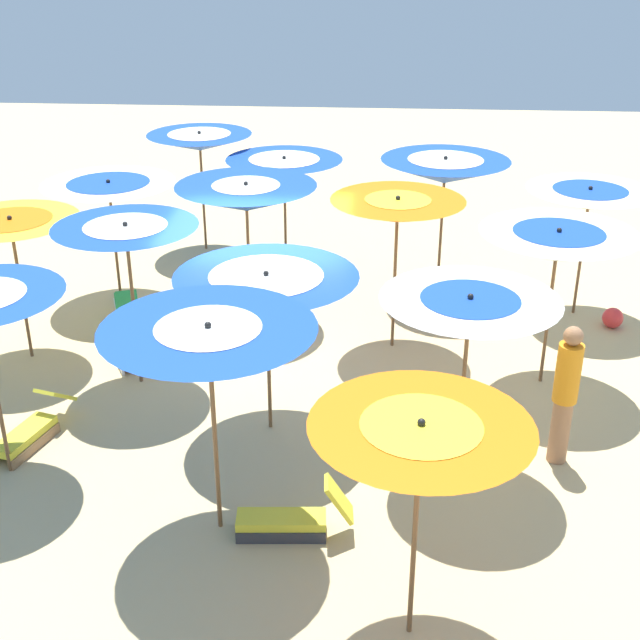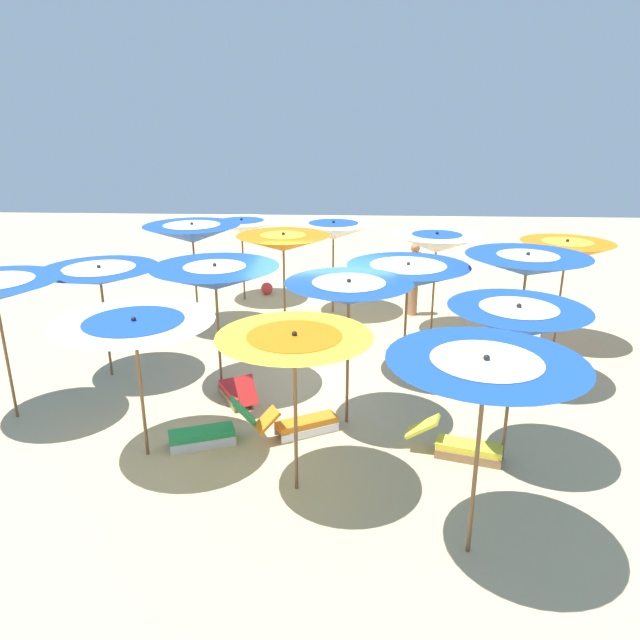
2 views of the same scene
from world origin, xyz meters
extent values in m
cube|color=#D1B57F|center=(0.00, 0.00, -0.02)|extent=(39.45, 39.45, 0.04)
cylinder|color=brown|center=(5.05, 2.06, 1.04)|extent=(0.05, 0.05, 2.08)
cone|color=orange|center=(5.05, 2.06, 2.08)|extent=(1.92, 1.92, 0.42)
cone|color=yellow|center=(5.05, 2.06, 2.18)|extent=(1.04, 1.04, 0.23)
sphere|color=black|center=(5.05, 2.06, 2.32)|extent=(0.07, 0.07, 0.07)
cylinder|color=brown|center=(2.42, 2.70, 1.05)|extent=(0.05, 0.05, 2.09)
cone|color=white|center=(2.42, 2.70, 2.09)|extent=(2.03, 2.03, 0.41)
cone|color=#1947B2|center=(2.42, 2.70, 2.19)|extent=(1.12, 1.12, 0.23)
sphere|color=black|center=(2.42, 2.70, 2.33)|extent=(0.07, 0.07, 0.07)
cylinder|color=brown|center=(0.08, 4.09, 1.04)|extent=(0.05, 0.05, 2.09)
cone|color=white|center=(0.08, 4.09, 2.09)|extent=(2.15, 2.15, 0.42)
cone|color=#1947B2|center=(0.08, 4.09, 2.18)|extent=(1.24, 1.24, 0.24)
sphere|color=black|center=(0.08, 4.09, 2.32)|extent=(0.07, 0.07, 0.07)
cylinder|color=brown|center=(-2.38, 5.05, 1.01)|extent=(0.05, 0.05, 2.01)
cone|color=white|center=(-2.38, 5.05, 2.01)|extent=(2.04, 2.04, 0.33)
cone|color=#1947B2|center=(-2.38, 5.05, 2.09)|extent=(1.19, 1.19, 0.19)
sphere|color=black|center=(-2.38, 5.05, 2.21)|extent=(0.07, 0.07, 0.07)
cylinder|color=brown|center=(3.65, 0.00, 1.13)|extent=(0.05, 0.05, 2.26)
cone|color=#1947B2|center=(3.65, 0.00, 2.26)|extent=(2.19, 2.19, 0.37)
cone|color=white|center=(3.65, 0.00, 2.36)|extent=(1.08, 1.08, 0.18)
sphere|color=black|center=(3.65, 0.00, 2.48)|extent=(0.07, 0.07, 0.07)
cylinder|color=brown|center=(1.59, 0.30, 0.97)|extent=(0.05, 0.05, 1.95)
cone|color=#1947B2|center=(1.59, 0.30, 1.95)|extent=(2.29, 2.29, 0.45)
cone|color=white|center=(1.59, 0.30, 2.04)|extent=(1.42, 1.42, 0.28)
sphere|color=black|center=(1.59, 0.30, 2.20)|extent=(0.07, 0.07, 0.07)
cylinder|color=brown|center=(-0.92, 1.93, 1.11)|extent=(0.05, 0.05, 2.22)
cone|color=orange|center=(-0.92, 1.93, 2.22)|extent=(2.00, 2.00, 0.35)
cone|color=yellow|center=(-0.92, 1.93, 2.31)|extent=(0.98, 0.98, 0.17)
sphere|color=black|center=(-0.92, 1.93, 2.42)|extent=(0.07, 0.07, 0.07)
cylinder|color=brown|center=(-3.09, 2.76, 1.12)|extent=(0.05, 0.05, 2.24)
cone|color=#1947B2|center=(-3.09, 2.76, 2.24)|extent=(2.20, 2.20, 0.41)
cone|color=white|center=(-3.09, 2.76, 2.33)|extent=(1.29, 1.29, 0.24)
sphere|color=black|center=(-3.09, 2.76, 2.47)|extent=(0.07, 0.07, 0.07)
cylinder|color=brown|center=(2.79, -2.75, 1.06)|extent=(0.05, 0.05, 2.13)
cone|color=#1947B2|center=(2.79, -2.75, 2.13)|extent=(1.91, 1.91, 0.43)
cone|color=white|center=(2.79, -2.75, 2.23)|extent=(1.05, 1.05, 0.24)
sphere|color=black|center=(2.79, -2.75, 2.37)|extent=(0.07, 0.07, 0.07)
cylinder|color=brown|center=(0.50, -1.74, 1.10)|extent=(0.05, 0.05, 2.21)
cone|color=#1947B2|center=(0.50, -1.74, 2.21)|extent=(1.98, 1.98, 0.35)
cone|color=white|center=(0.50, -1.74, 2.29)|extent=(1.13, 1.13, 0.20)
sphere|color=black|center=(0.50, -1.74, 2.41)|extent=(0.07, 0.07, 0.07)
cylinder|color=brown|center=(-1.86, -0.46, 1.04)|extent=(0.05, 0.05, 2.08)
cone|color=#1947B2|center=(-1.86, -0.46, 2.08)|extent=(2.28, 2.28, 0.43)
cone|color=white|center=(-1.86, -0.46, 2.19)|extent=(1.10, 1.10, 0.20)
sphere|color=black|center=(-1.86, -0.46, 2.32)|extent=(0.07, 0.07, 0.07)
cylinder|color=brown|center=(-4.10, -0.10, 0.99)|extent=(0.05, 0.05, 1.98)
cone|color=#1947B2|center=(-4.10, -0.10, 1.98)|extent=(2.16, 2.16, 0.32)
cone|color=white|center=(-4.10, -0.10, 2.05)|extent=(1.31, 1.31, 0.19)
sphere|color=black|center=(-4.10, -0.10, 2.17)|extent=(0.07, 0.07, 0.07)
cylinder|color=brown|center=(1.94, -4.76, 1.12)|extent=(0.05, 0.05, 2.24)
cone|color=#1947B2|center=(1.94, -4.76, 2.24)|extent=(2.09, 2.09, 0.33)
cone|color=white|center=(1.94, -4.76, 2.32)|extent=(1.16, 1.16, 0.18)
sphere|color=black|center=(1.94, -4.76, 2.43)|extent=(0.07, 0.07, 0.07)
cylinder|color=brown|center=(-0.16, -3.63, 1.02)|extent=(0.05, 0.05, 2.04)
cone|color=yellow|center=(-0.16, -3.63, 2.04)|extent=(1.98, 1.98, 0.33)
cone|color=orange|center=(-0.16, -3.63, 2.11)|extent=(1.20, 1.20, 0.20)
sphere|color=black|center=(-0.16, -3.63, 2.24)|extent=(0.07, 0.07, 0.07)
cylinder|color=brown|center=(-2.46, -2.89, 0.97)|extent=(0.05, 0.05, 1.95)
cone|color=white|center=(-2.46, -2.89, 1.95)|extent=(2.24, 2.24, 0.32)
cone|color=#1947B2|center=(-2.46, -2.89, 2.01)|extent=(1.39, 1.39, 0.20)
sphere|color=black|center=(-2.46, -2.89, 2.14)|extent=(0.07, 0.07, 0.07)
cylinder|color=brown|center=(-5.04, -1.85, 1.10)|extent=(0.05, 0.05, 2.20)
cube|color=olive|center=(-1.62, -1.15, 0.07)|extent=(0.49, 0.82, 0.14)
cube|color=olive|center=(-1.35, -0.99, 0.07)|extent=(0.49, 0.82, 0.14)
cube|color=red|center=(-1.48, -1.07, 0.19)|extent=(0.73, 0.96, 0.10)
cube|color=red|center=(-1.18, -1.60, 0.45)|extent=(0.44, 0.45, 0.46)
cube|color=#333338|center=(3.90, 0.70, 0.07)|extent=(0.11, 0.98, 0.14)
cube|color=#333338|center=(3.58, 0.68, 0.07)|extent=(0.11, 0.98, 0.14)
cube|color=yellow|center=(3.74, 0.69, 0.19)|extent=(0.38, 1.00, 0.10)
cube|color=yellow|center=(3.69, 1.32, 0.46)|extent=(0.34, 0.34, 0.48)
cube|color=silver|center=(-1.65, -2.73, 0.07)|extent=(0.94, 0.37, 0.14)
cube|color=silver|center=(-1.77, -2.41, 0.07)|extent=(0.94, 0.37, 0.14)
cube|color=green|center=(-1.71, -2.57, 0.19)|extent=(1.05, 0.66, 0.10)
cube|color=green|center=(-1.09, -2.34, 0.45)|extent=(0.47, 0.45, 0.46)
cube|color=silver|center=(-0.21, -2.00, 0.07)|extent=(0.89, 0.50, 0.14)
cube|color=silver|center=(-0.06, -2.27, 0.07)|extent=(0.89, 0.50, 0.14)
cube|color=orange|center=(-0.14, -2.13, 0.19)|extent=(1.01, 0.74, 0.10)
cube|color=orange|center=(-0.72, -2.45, 0.38)|extent=(0.47, 0.44, 0.32)
cube|color=olive|center=(2.35, -2.59, 0.07)|extent=(0.92, 0.30, 0.14)
cube|color=olive|center=(2.26, -2.91, 0.07)|extent=(0.92, 0.30, 0.14)
cube|color=yellow|center=(2.31, -2.75, 0.19)|extent=(1.00, 0.58, 0.10)
cube|color=yellow|center=(1.64, -2.56, 0.40)|extent=(0.54, 0.44, 0.36)
cylinder|color=#A3704C|center=(2.10, 3.96, 0.43)|extent=(0.24, 0.24, 0.86)
cylinder|color=orange|center=(2.10, 3.96, 1.23)|extent=(0.30, 0.30, 0.75)
sphere|color=#A3704C|center=(2.10, 3.96, 1.73)|extent=(0.23, 0.23, 0.23)
sphere|color=red|center=(-1.83, 5.57, 0.17)|extent=(0.34, 0.34, 0.34)
camera|label=1|loc=(11.06, 1.64, 6.08)|focal=47.39mm
camera|label=2|loc=(0.52, -10.53, 4.80)|focal=33.50mm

